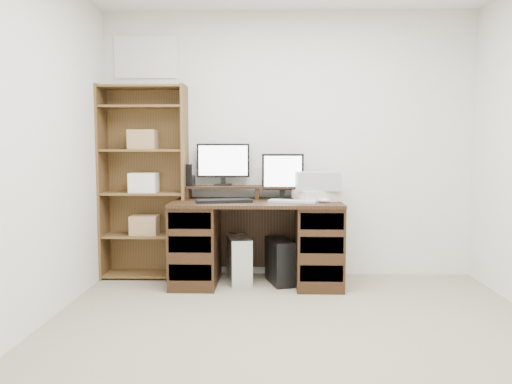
{
  "coord_description": "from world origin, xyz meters",
  "views": [
    {
      "loc": [
        -0.17,
        -2.79,
        1.23
      ],
      "look_at": [
        -0.29,
        1.43,
        0.85
      ],
      "focal_mm": 35.0,
      "sensor_mm": 36.0,
      "label": 1
    }
  ],
  "objects_px": {
    "desk": "(257,241)",
    "monitor_wide": "(223,162)",
    "bookshelf": "(145,180)",
    "printer": "(317,195)",
    "monitor_small": "(283,175)",
    "tower_black": "(280,261)",
    "tower_silver": "(239,259)"
  },
  "relations": [
    {
      "from": "desk",
      "to": "monitor_wide",
      "type": "bearing_deg",
      "value": 140.75
    },
    {
      "from": "bookshelf",
      "to": "monitor_wide",
      "type": "bearing_deg",
      "value": 3.94
    },
    {
      "from": "printer",
      "to": "bookshelf",
      "type": "relative_size",
      "value": 0.21
    },
    {
      "from": "monitor_small",
      "to": "tower_black",
      "type": "bearing_deg",
      "value": -103.24
    },
    {
      "from": "printer",
      "to": "monitor_wide",
      "type": "bearing_deg",
      "value": 144.7
    },
    {
      "from": "printer",
      "to": "tower_black",
      "type": "bearing_deg",
      "value": 165.99
    },
    {
      "from": "monitor_small",
      "to": "tower_black",
      "type": "height_order",
      "value": "monitor_small"
    },
    {
      "from": "monitor_wide",
      "to": "tower_black",
      "type": "height_order",
      "value": "monitor_wide"
    },
    {
      "from": "desk",
      "to": "printer",
      "type": "relative_size",
      "value": 3.97
    },
    {
      "from": "printer",
      "to": "tower_silver",
      "type": "distance_m",
      "value": 0.92
    },
    {
      "from": "bookshelf",
      "to": "desk",
      "type": "bearing_deg",
      "value": -11.35
    },
    {
      "from": "tower_silver",
      "to": "monitor_small",
      "type": "bearing_deg",
      "value": 2.22
    },
    {
      "from": "tower_silver",
      "to": "tower_black",
      "type": "height_order",
      "value": "tower_silver"
    },
    {
      "from": "tower_black",
      "to": "monitor_wide",
      "type": "bearing_deg",
      "value": 139.04
    },
    {
      "from": "monitor_small",
      "to": "bookshelf",
      "type": "xyz_separation_m",
      "value": [
        -1.3,
        0.06,
        -0.06
      ]
    },
    {
      "from": "desk",
      "to": "tower_black",
      "type": "height_order",
      "value": "desk"
    },
    {
      "from": "tower_silver",
      "to": "monitor_wide",
      "type": "bearing_deg",
      "value": 116.01
    },
    {
      "from": "monitor_small",
      "to": "printer",
      "type": "height_order",
      "value": "monitor_small"
    },
    {
      "from": "monitor_small",
      "to": "tower_black",
      "type": "relative_size",
      "value": 0.97
    },
    {
      "from": "printer",
      "to": "bookshelf",
      "type": "height_order",
      "value": "bookshelf"
    },
    {
      "from": "printer",
      "to": "tower_black",
      "type": "xyz_separation_m",
      "value": [
        -0.34,
        -0.05,
        -0.6
      ]
    },
    {
      "from": "monitor_small",
      "to": "tower_black",
      "type": "xyz_separation_m",
      "value": [
        -0.03,
        -0.14,
        -0.78
      ]
    },
    {
      "from": "monitor_wide",
      "to": "tower_silver",
      "type": "distance_m",
      "value": 0.92
    },
    {
      "from": "monitor_wide",
      "to": "bookshelf",
      "type": "height_order",
      "value": "bookshelf"
    },
    {
      "from": "printer",
      "to": "tower_silver",
      "type": "bearing_deg",
      "value": 158.33
    },
    {
      "from": "monitor_small",
      "to": "printer",
      "type": "distance_m",
      "value": 0.37
    },
    {
      "from": "desk",
      "to": "monitor_small",
      "type": "xyz_separation_m",
      "value": [
        0.24,
        0.15,
        0.59
      ]
    },
    {
      "from": "tower_silver",
      "to": "bookshelf",
      "type": "distance_m",
      "value": 1.16
    },
    {
      "from": "tower_black",
      "to": "bookshelf",
      "type": "xyz_separation_m",
      "value": [
        -1.27,
        0.2,
        0.72
      ]
    },
    {
      "from": "monitor_small",
      "to": "printer",
      "type": "relative_size",
      "value": 1.11
    },
    {
      "from": "desk",
      "to": "tower_silver",
      "type": "distance_m",
      "value": 0.25
    },
    {
      "from": "monitor_small",
      "to": "tower_silver",
      "type": "xyz_separation_m",
      "value": [
        -0.4,
        -0.1,
        -0.77
      ]
    }
  ]
}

